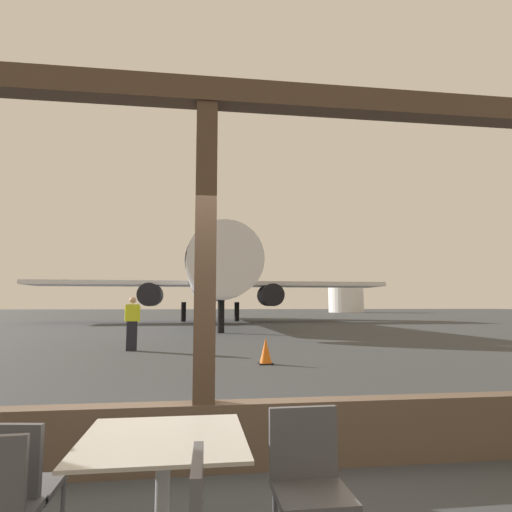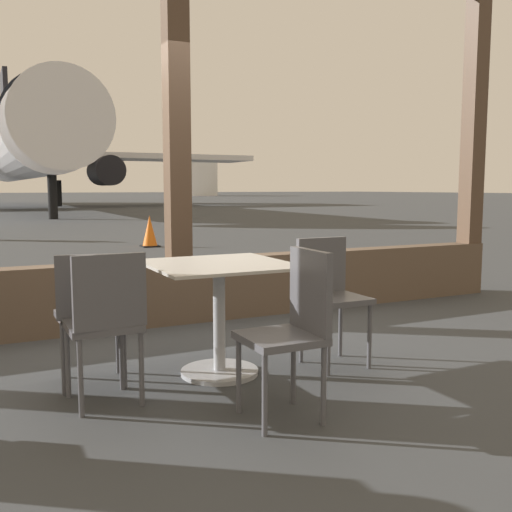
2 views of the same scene
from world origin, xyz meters
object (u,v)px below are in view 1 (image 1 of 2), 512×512
Objects in this scene: dining_table at (162,489)px; airplane at (212,279)px; cafe_chair_window_left at (13,483)px; fuel_storage_tank at (346,299)px; ground_crew_worker at (132,323)px; traffic_cone at (266,352)px; cafe_chair_window_right at (308,476)px.

airplane reaches higher than dining_table.
airplane reaches higher than cafe_chair_window_left.
fuel_storage_tank is at bearing 69.90° from dining_table.
dining_table is at bearing -110.10° from fuel_storage_tank.
traffic_cone is at bearing -44.70° from ground_crew_worker.
dining_table is 8.70m from traffic_cone.
cafe_chair_window_left is 8.82m from traffic_cone.
airplane is 22.16m from ground_crew_worker.
fuel_storage_tank reaches higher than cafe_chair_window_right.
airplane is 25.71m from traffic_cone.
cafe_chair_window_left is at bearing 172.85° from dining_table.
fuel_storage_tank is (28.34, 47.64, -1.00)m from airplane.
airplane is at bearing 87.45° from dining_table.
cafe_chair_window_left is 0.03× the size of airplane.
dining_table is at bearing -81.31° from ground_crew_worker.
fuel_storage_tank is at bearing 69.38° from cafe_chair_window_left.
fuel_storage_tank is (27.93, 73.13, 2.30)m from traffic_cone.
dining_table is at bearing -102.84° from traffic_cone.
airplane is at bearing 90.94° from traffic_cone.
traffic_cone is (2.74, 8.38, -0.20)m from cafe_chair_window_left.
dining_table is 12.39m from ground_crew_worker.
cafe_chair_window_left is at bearing -110.62° from fuel_storage_tank.
cafe_chair_window_left is 0.96× the size of cafe_chair_window_right.
cafe_chair_window_left reaches higher than dining_table.
airplane is at bearing 81.14° from ground_crew_worker.
cafe_chair_window_left is at bearing -93.93° from airplane.
fuel_storage_tank reaches higher than cafe_chair_window_left.
dining_table reaches higher than traffic_cone.
dining_table is at bearing 172.82° from cafe_chair_window_right.
airplane is (1.51, 33.97, 3.13)m from dining_table.
traffic_cone is (3.80, -3.77, -0.59)m from ground_crew_worker.
cafe_chair_window_left is at bearing -108.14° from traffic_cone.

